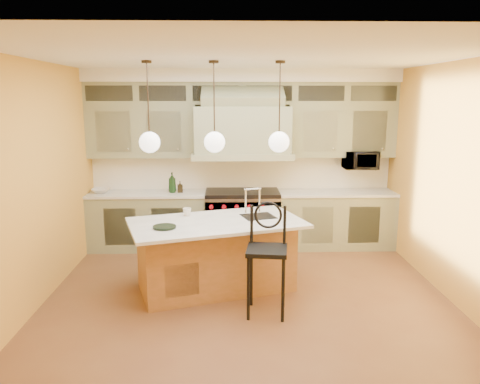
{
  "coord_description": "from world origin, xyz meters",
  "views": [
    {
      "loc": [
        -0.24,
        -5.34,
        2.47
      ],
      "look_at": [
        -0.08,
        0.7,
        1.24
      ],
      "focal_mm": 35.0,
      "sensor_mm": 36.0,
      "label": 1
    }
  ],
  "objects_px": {
    "counter_stool": "(267,251)",
    "microwave": "(360,160)",
    "kitchen_island": "(216,254)",
    "range": "(242,219)"
  },
  "relations": [
    {
      "from": "counter_stool",
      "to": "microwave",
      "type": "distance_m",
      "value": 3.14
    },
    {
      "from": "kitchen_island",
      "to": "counter_stool",
      "type": "relative_size",
      "value": 1.87
    },
    {
      "from": "counter_stool",
      "to": "microwave",
      "type": "xyz_separation_m",
      "value": [
        1.75,
        2.52,
        0.71
      ]
    },
    {
      "from": "kitchen_island",
      "to": "counter_stool",
      "type": "height_order",
      "value": "kitchen_island"
    },
    {
      "from": "range",
      "to": "microwave",
      "type": "height_order",
      "value": "microwave"
    },
    {
      "from": "range",
      "to": "counter_stool",
      "type": "bearing_deg",
      "value": -85.14
    },
    {
      "from": "microwave",
      "to": "range",
      "type": "bearing_deg",
      "value": -176.88
    },
    {
      "from": "range",
      "to": "kitchen_island",
      "type": "height_order",
      "value": "kitchen_island"
    },
    {
      "from": "range",
      "to": "counter_stool",
      "type": "distance_m",
      "value": 2.43
    },
    {
      "from": "kitchen_island",
      "to": "range",
      "type": "bearing_deg",
      "value": 59.34
    }
  ]
}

